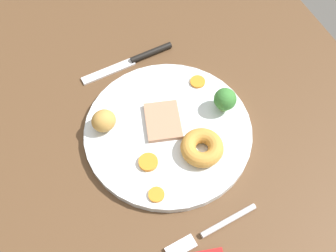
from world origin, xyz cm
name	(u,v)px	position (x,y,z in cm)	size (l,w,h in cm)	color
dining_table	(157,154)	(0.00, 0.00, 1.80)	(120.00, 84.00, 3.60)	brown
dinner_plate	(168,131)	(2.01, -2.94, 4.30)	(28.31, 28.31, 1.40)	white
meat_slice_main	(163,121)	(3.61, -2.71, 5.40)	(7.47, 5.79, 0.80)	tan
yorkshire_pudding	(202,148)	(-4.01, -6.27, 6.26)	(6.98, 6.98, 2.51)	#C68938
roast_potato_left	(104,121)	(6.68, 6.58, 6.86)	(4.11, 3.77, 3.71)	#BC8C42
carrot_coin_front	(148,162)	(-2.56, 2.46, 5.35)	(3.12, 3.12, 0.69)	orange
carrot_coin_back	(198,82)	(8.91, -11.77, 5.21)	(2.73, 2.73, 0.42)	orange
carrot_coin_side	(156,195)	(-8.10, 3.37, 5.22)	(2.51, 2.51, 0.44)	orange
broccoli_floret	(225,100)	(2.14, -13.48, 7.49)	(3.86, 3.86, 4.53)	#8CB766
fork	(209,231)	(-16.09, -1.77, 3.99)	(2.86, 15.32, 0.90)	silver
knife	(136,59)	(19.23, -3.69, 4.05)	(2.99, 18.56, 1.20)	black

